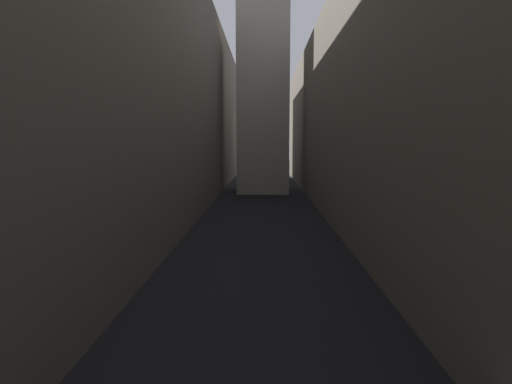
% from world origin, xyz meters
% --- Properties ---
extents(ground_plane, '(264.00, 264.00, 0.00)m').
position_xyz_m(ground_plane, '(0.00, 48.00, 0.00)').
color(ground_plane, black).
extents(building_block_left, '(11.90, 108.00, 22.06)m').
position_xyz_m(building_block_left, '(-11.45, 50.00, 11.03)').
color(building_block_left, '#60594F').
rests_on(building_block_left, ground).
extents(building_block_right, '(15.03, 108.00, 18.93)m').
position_xyz_m(building_block_right, '(13.01, 50.00, 9.46)').
color(building_block_right, '#756B5B').
rests_on(building_block_right, ground).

